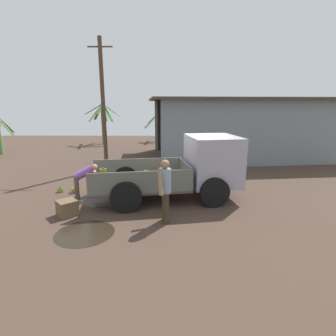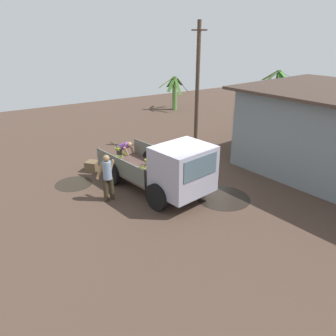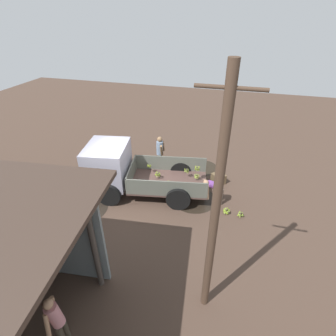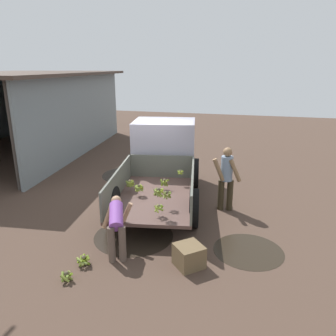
# 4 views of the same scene
# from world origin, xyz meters

# --- Properties ---
(ground) EXTENTS (36.00, 36.00, 0.00)m
(ground) POSITION_xyz_m (0.00, 0.00, 0.00)
(ground) COLOR #48352B
(mud_patch_0) EXTENTS (1.82, 1.82, 0.01)m
(mud_patch_0) POSITION_xyz_m (-2.79, -0.67, 0.00)
(mud_patch_0) COLOR black
(mud_patch_0) RESTS_ON ground
(mud_patch_1) EXTENTS (1.98, 1.98, 0.01)m
(mud_patch_1) POSITION_xyz_m (1.35, 1.05, 0.00)
(mud_patch_1) COLOR black
(mud_patch_1) RESTS_ON ground
(mud_patch_2) EXTENTS (1.48, 1.48, 0.01)m
(mud_patch_2) POSITION_xyz_m (-2.76, -3.25, 0.00)
(mud_patch_2) COLOR black
(mud_patch_2) RESTS_ON ground
(cargo_truck) EXTENTS (5.13, 2.84, 2.11)m
(cargo_truck) POSITION_xyz_m (0.35, -0.48, 1.12)
(cargo_truck) COLOR #513A34
(cargo_truck) RESTS_ON ground
(warehouse_shed) EXTENTS (11.15, 7.79, 3.50)m
(warehouse_shed) POSITION_xyz_m (3.90, 7.10, 2.55)
(warehouse_shed) COLOR slate
(warehouse_shed) RESTS_ON ground
(banana_palm_3) EXTENTS (2.56, 2.36, 2.45)m
(banana_palm_3) POSITION_xyz_m (8.91, 10.67, 1.36)
(banana_palm_3) COLOR #59784F
(banana_palm_3) RESTS_ON ground
(person_foreground_visitor) EXTENTS (0.39, 0.78, 1.74)m
(person_foreground_visitor) POSITION_xyz_m (-0.77, -2.55, 0.97)
(person_foreground_visitor) COLOR #332A1A
(person_foreground_visitor) RESTS_ON ground
(person_worker_loading) EXTENTS (0.87, 0.74, 1.15)m
(person_worker_loading) POSITION_xyz_m (-3.59, -0.63, 0.71)
(person_worker_loading) COLOR brown
(person_worker_loading) RESTS_ON ground
(banana_bunch_on_ground_0) EXTENTS (0.28, 0.28, 0.22)m
(banana_bunch_on_ground_0) POSITION_xyz_m (-4.14, -0.14, 0.12)
(banana_bunch_on_ground_0) COLOR brown
(banana_bunch_on_ground_0) RESTS_ON ground
(banana_bunch_on_ground_1) EXTENTS (0.24, 0.24, 0.21)m
(banana_bunch_on_ground_1) POSITION_xyz_m (-4.68, -0.09, 0.11)
(banana_bunch_on_ground_1) COLOR #48412E
(banana_bunch_on_ground_1) RESTS_ON ground
(wooden_crate_0) EXTENTS (0.71, 0.71, 0.45)m
(wooden_crate_0) POSITION_xyz_m (-3.62, -2.13, 0.22)
(wooden_crate_0) COLOR brown
(wooden_crate_0) RESTS_ON ground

